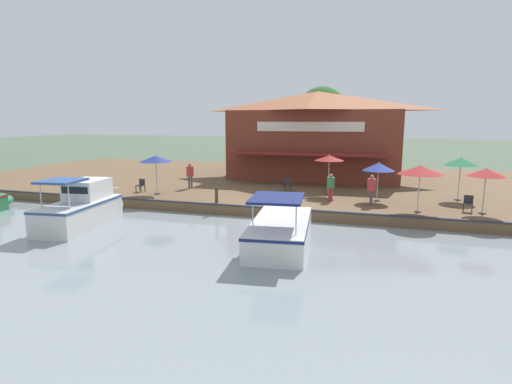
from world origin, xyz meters
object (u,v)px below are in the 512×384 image
(patio_umbrella_mid_patio_right, at_px, (461,162))
(patio_umbrella_by_entrance, at_px, (156,159))
(motorboat_outer_channel, at_px, (86,207))
(motorboat_distant_upstream, at_px, (282,227))
(cafe_chair_mid_patio, at_px, (141,185))
(cafe_chair_facing_river, at_px, (468,203))
(patio_umbrella_mid_patio_left, at_px, (420,170))
(mooring_post, at_px, (217,196))
(tree_upstream_bank, at_px, (320,113))
(person_near_entrance, at_px, (190,172))
(patio_umbrella_near_quay_edge, at_px, (486,173))
(patio_umbrella_back_row, at_px, (379,167))
(person_at_quay_edge, at_px, (372,186))
(waterfront_restaurant, at_px, (317,134))
(cafe_chair_under_first_umbrella, at_px, (288,184))
(person_mid_patio, at_px, (331,184))
(patio_umbrella_far_corner, at_px, (329,158))

(patio_umbrella_mid_patio_right, bearing_deg, patio_umbrella_by_entrance, -79.13)
(motorboat_outer_channel, distance_m, motorboat_distant_upstream, 10.09)
(patio_umbrella_by_entrance, bearing_deg, cafe_chair_mid_patio, -108.03)
(cafe_chair_facing_river, bearing_deg, patio_umbrella_mid_patio_left, -71.48)
(cafe_chair_mid_patio, distance_m, mooring_post, 6.73)
(cafe_chair_mid_patio, bearing_deg, tree_upstream_bank, 146.61)
(patio_umbrella_mid_patio_right, height_order, cafe_chair_mid_patio, patio_umbrella_mid_patio_right)
(patio_umbrella_by_entrance, relative_size, motorboat_outer_channel, 0.44)
(motorboat_outer_channel, bearing_deg, person_near_entrance, 169.93)
(patio_umbrella_mid_patio_right, bearing_deg, patio_umbrella_near_quay_edge, 8.63)
(motorboat_outer_channel, height_order, mooring_post, motorboat_outer_channel)
(patio_umbrella_back_row, relative_size, cafe_chair_facing_river, 2.69)
(patio_umbrella_by_entrance, relative_size, cafe_chair_facing_river, 2.95)
(cafe_chair_mid_patio, xyz_separation_m, person_at_quay_edge, (0.09, 14.64, 0.60))
(waterfront_restaurant, xyz_separation_m, mooring_post, (13.02, -3.64, -3.06))
(patio_umbrella_near_quay_edge, xyz_separation_m, tree_upstream_bank, (-15.12, -10.46, 3.28))
(person_at_quay_edge, distance_m, mooring_post, 8.61)
(waterfront_restaurant, xyz_separation_m, cafe_chair_facing_river, (10.98, 9.49, -3.08))
(cafe_chair_mid_patio, distance_m, person_at_quay_edge, 14.65)
(patio_umbrella_back_row, bearing_deg, person_at_quay_edge, -12.96)
(cafe_chair_under_first_umbrella, height_order, motorboat_outer_channel, motorboat_outer_channel)
(mooring_post, bearing_deg, motorboat_distant_upstream, 49.49)
(patio_umbrella_near_quay_edge, relative_size, mooring_post, 2.39)
(patio_umbrella_mid_patio_right, relative_size, cafe_chair_under_first_umbrella, 3.02)
(waterfront_restaurant, relative_size, patio_umbrella_back_row, 6.02)
(waterfront_restaurant, height_order, patio_umbrella_back_row, waterfront_restaurant)
(cafe_chair_mid_patio, bearing_deg, mooring_post, 70.10)
(cafe_chair_under_first_umbrella, relative_size, person_mid_patio, 0.53)
(cafe_chair_facing_river, height_order, person_at_quay_edge, person_at_quay_edge)
(patio_umbrella_near_quay_edge, bearing_deg, patio_umbrella_back_row, -109.55)
(person_mid_patio, distance_m, tree_upstream_bank, 14.97)
(patio_umbrella_by_entrance, xyz_separation_m, person_mid_patio, (-1.02, 10.86, -1.27))
(patio_umbrella_mid_patio_right, relative_size, patio_umbrella_near_quay_edge, 1.10)
(cafe_chair_under_first_umbrella, height_order, motorboat_distant_upstream, motorboat_distant_upstream)
(patio_umbrella_mid_patio_right, relative_size, person_near_entrance, 1.46)
(motorboat_outer_channel, bearing_deg, cafe_chair_mid_patio, -171.39)
(waterfront_restaurant, relative_size, person_mid_patio, 8.57)
(motorboat_distant_upstream, bearing_deg, cafe_chair_mid_patio, -119.80)
(motorboat_outer_channel, bearing_deg, patio_umbrella_near_quay_edge, 107.24)
(patio_umbrella_mid_patio_right, height_order, mooring_post, patio_umbrella_mid_patio_right)
(tree_upstream_bank, bearing_deg, person_near_entrance, -29.82)
(patio_umbrella_mid_patio_left, height_order, cafe_chair_under_first_umbrella, patio_umbrella_mid_patio_left)
(motorboat_distant_upstream, bearing_deg, patio_umbrella_far_corner, 174.07)
(cafe_chair_mid_patio, bearing_deg, person_at_quay_edge, 89.65)
(patio_umbrella_back_row, distance_m, patio_umbrella_near_quay_edge, 5.43)
(cafe_chair_under_first_umbrella, relative_size, mooring_post, 0.87)
(waterfront_restaurant, bearing_deg, motorboat_distant_upstream, 3.67)
(patio_umbrella_far_corner, bearing_deg, waterfront_restaurant, -166.20)
(tree_upstream_bank, bearing_deg, patio_umbrella_by_entrance, -28.35)
(patio_umbrella_near_quay_edge, bearing_deg, patio_umbrella_by_entrance, -90.13)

